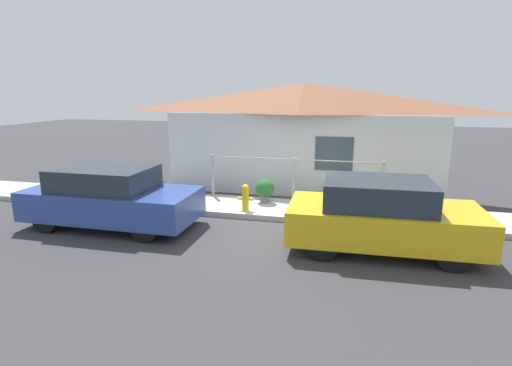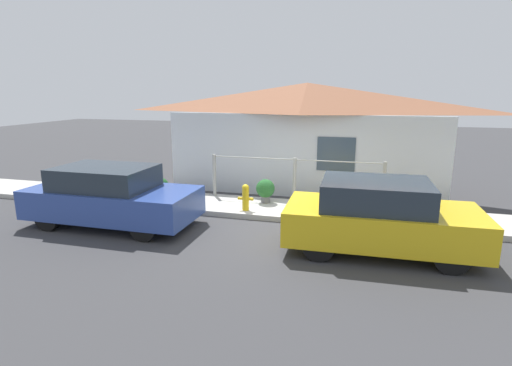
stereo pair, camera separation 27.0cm
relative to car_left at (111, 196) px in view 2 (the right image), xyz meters
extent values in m
plane|color=#38383A|center=(3.99, 1.23, -0.72)|extent=(60.00, 60.00, 0.00)
cube|color=#B2AFA8|center=(3.99, 2.09, -0.65)|extent=(24.00, 1.71, 0.14)
cube|color=silver|center=(3.99, 3.78, 0.54)|extent=(8.44, 0.12, 2.52)
cube|color=#384756|center=(5.04, 3.71, 0.67)|extent=(1.10, 0.04, 1.00)
pyramid|color=#A36647|center=(3.99, 4.82, 2.26)|extent=(8.84, 2.20, 0.92)
cylinder|color=#999993|center=(1.59, 2.79, 0.04)|extent=(0.10, 0.10, 1.24)
cylinder|color=#999993|center=(3.99, 2.79, 0.04)|extent=(0.10, 0.10, 1.24)
cylinder|color=#999993|center=(6.39, 2.79, 0.04)|extent=(0.10, 0.10, 1.24)
cylinder|color=#999993|center=(3.99, 2.79, 0.61)|extent=(4.80, 0.03, 0.03)
cube|color=#2D4793|center=(0.04, 0.00, -0.14)|extent=(4.08, 1.77, 0.69)
cube|color=#232D38|center=(-0.12, 0.00, 0.46)|extent=(2.24, 1.55, 0.52)
cylinder|color=black|center=(1.31, 0.75, -0.41)|extent=(0.62, 0.20, 0.61)
cylinder|color=black|center=(1.30, -0.76, -0.41)|extent=(0.62, 0.20, 0.61)
cylinder|color=black|center=(-1.22, 0.76, -0.41)|extent=(0.62, 0.20, 0.61)
cylinder|color=black|center=(-1.22, -0.75, -0.41)|extent=(0.62, 0.20, 0.61)
cube|color=gold|center=(6.25, 0.00, -0.14)|extent=(3.86, 1.89, 0.69)
cube|color=#232D38|center=(6.10, 0.00, 0.48)|extent=(2.14, 1.63, 0.54)
cylinder|color=black|center=(7.41, 0.81, -0.40)|extent=(0.63, 0.22, 0.63)
cylinder|color=black|center=(7.45, -0.75, -0.40)|extent=(0.63, 0.22, 0.63)
cylinder|color=black|center=(5.05, 0.75, -0.40)|extent=(0.63, 0.22, 0.63)
cylinder|color=black|center=(5.09, -0.81, -0.40)|extent=(0.63, 0.22, 0.63)
cylinder|color=yellow|center=(2.92, 1.57, -0.29)|extent=(0.18, 0.18, 0.57)
sphere|color=yellow|center=(2.92, 1.57, 0.03)|extent=(0.19, 0.19, 0.19)
cylinder|color=yellow|center=(2.79, 1.57, -0.27)|extent=(0.16, 0.08, 0.08)
cylinder|color=yellow|center=(3.05, 1.57, -0.27)|extent=(0.16, 0.08, 0.08)
cylinder|color=slate|center=(3.24, 2.42, -0.47)|extent=(0.24, 0.24, 0.21)
sphere|color=#235B28|center=(3.24, 2.42, -0.17)|extent=(0.52, 0.52, 0.52)
cylinder|color=brown|center=(0.06, 2.37, -0.49)|extent=(0.32, 0.32, 0.17)
sphere|color=#235B28|center=(0.06, 2.37, -0.25)|extent=(0.41, 0.41, 0.41)
camera|label=1|loc=(5.56, -8.12, 2.50)|focal=28.00mm
camera|label=2|loc=(5.82, -8.05, 2.50)|focal=28.00mm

